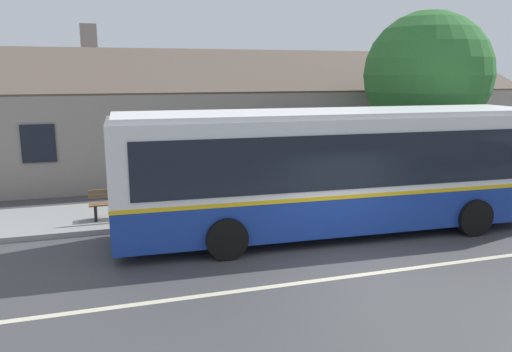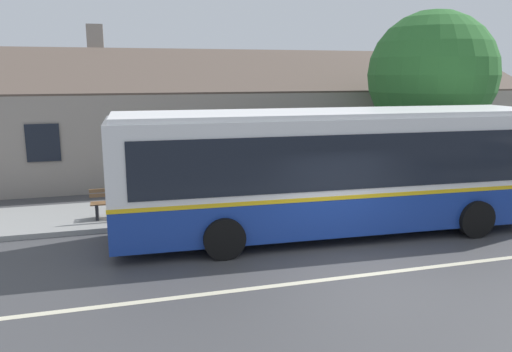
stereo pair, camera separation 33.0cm
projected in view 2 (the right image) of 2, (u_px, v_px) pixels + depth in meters
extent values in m
plane|color=#424244|center=(363.00, 275.00, 10.76)|extent=(300.00, 300.00, 0.00)
cube|color=gray|center=(276.00, 203.00, 16.40)|extent=(60.00, 3.00, 0.15)
cube|color=beige|center=(363.00, 275.00, 10.76)|extent=(60.00, 0.16, 0.01)
cube|color=gray|center=(244.00, 127.00, 23.69)|extent=(23.75, 9.17, 3.51)
cube|color=brown|center=(257.00, 70.00, 20.99)|extent=(24.35, 4.64, 1.90)
cube|color=brown|center=(232.00, 71.00, 25.31)|extent=(24.35, 4.64, 1.90)
cube|color=gray|center=(95.00, 39.00, 22.00)|extent=(0.70, 0.70, 1.20)
cube|color=black|center=(43.00, 143.00, 17.09)|extent=(1.10, 0.06, 1.30)
cube|color=black|center=(457.00, 128.00, 21.52)|extent=(1.10, 0.06, 1.30)
cube|color=#4C3323|center=(356.00, 153.00, 20.44)|extent=(1.00, 0.06, 2.10)
cube|color=navy|center=(332.00, 205.00, 13.48)|extent=(11.62, 2.94, 0.98)
cube|color=gold|center=(332.00, 186.00, 13.37)|extent=(11.64, 2.96, 0.10)
cube|color=white|center=(333.00, 150.00, 13.17)|extent=(11.62, 2.94, 1.84)
cube|color=white|center=(335.00, 113.00, 12.97)|extent=(11.38, 2.81, 0.12)
cube|color=black|center=(316.00, 147.00, 14.40)|extent=(10.60, 0.44, 1.34)
cube|color=black|center=(353.00, 162.00, 11.99)|extent=(10.60, 0.44, 1.34)
cube|color=#197233|center=(268.00, 197.00, 14.36)|extent=(3.23, 0.15, 0.69)
cube|color=black|center=(452.00, 162.00, 15.56)|extent=(0.90, 0.06, 2.57)
cylinder|color=black|center=(423.00, 197.00, 15.55)|extent=(1.01, 0.32, 1.00)
cylinder|color=black|center=(476.00, 219.00, 13.17)|extent=(1.01, 0.32, 1.00)
cylinder|color=black|center=(209.00, 210.00, 14.00)|extent=(1.01, 0.32, 1.00)
cylinder|color=black|center=(224.00, 239.00, 11.62)|extent=(1.01, 0.32, 1.00)
cube|color=brown|center=(121.00, 201.00, 14.64)|extent=(1.70, 0.10, 0.04)
cube|color=brown|center=(121.00, 202.00, 14.51)|extent=(1.70, 0.10, 0.04)
cube|color=brown|center=(121.00, 203.00, 14.37)|extent=(1.70, 0.10, 0.04)
cube|color=brown|center=(121.00, 194.00, 14.19)|extent=(1.70, 0.04, 0.10)
cube|color=brown|center=(120.00, 189.00, 14.16)|extent=(1.70, 0.04, 0.10)
cube|color=black|center=(145.00, 208.00, 14.74)|extent=(0.08, 0.43, 0.45)
cube|color=black|center=(97.00, 211.00, 14.37)|extent=(0.08, 0.43, 0.45)
cube|color=brown|center=(236.00, 192.00, 15.71)|extent=(1.84, 0.10, 0.04)
cube|color=brown|center=(237.00, 193.00, 15.57)|extent=(1.84, 0.10, 0.04)
cube|color=brown|center=(238.00, 194.00, 15.44)|extent=(1.84, 0.10, 0.04)
cube|color=brown|center=(239.00, 186.00, 15.26)|extent=(1.84, 0.04, 0.10)
cube|color=brown|center=(239.00, 181.00, 15.23)|extent=(1.84, 0.04, 0.10)
cube|color=black|center=(259.00, 198.00, 15.82)|extent=(0.08, 0.43, 0.45)
cube|color=black|center=(214.00, 202.00, 15.42)|extent=(0.08, 0.43, 0.45)
cylinder|color=#4C3828|center=(426.00, 153.00, 18.48)|extent=(0.29, 0.29, 2.73)
sphere|color=#2D6B2D|center=(432.00, 75.00, 17.90)|extent=(4.55, 4.55, 4.55)
sphere|color=#2D6B2D|center=(413.00, 94.00, 18.08)|extent=(2.75, 2.75, 2.75)
cylinder|color=gray|center=(475.00, 160.00, 17.01)|extent=(0.07, 0.07, 2.40)
cube|color=#1959A5|center=(478.00, 133.00, 16.79)|extent=(0.36, 0.03, 0.48)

